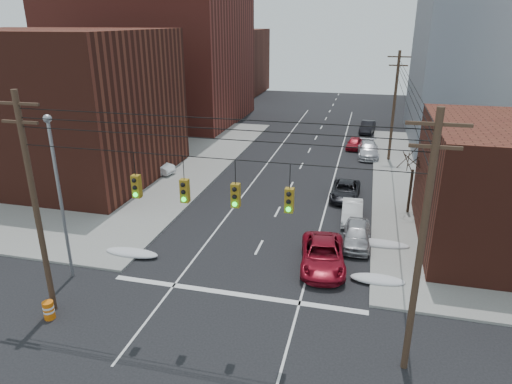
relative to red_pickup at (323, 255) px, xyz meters
The scene contains 27 objects.
ground 11.40m from the red_pickup, 111.78° to the right, with size 160.00×160.00×0.00m, color black.
sidewalk_nw 35.29m from the red_pickup, 152.23° to the left, with size 40.00×40.00×0.15m, color gray.
building_brick_tall 49.00m from the red_pickup, 127.01° to the left, with size 24.00×20.00×30.00m, color maroon.
building_brick_near 29.18m from the red_pickup, 156.43° to the left, with size 20.00×16.00×13.00m, color #4E2017.
building_brick_far 70.47m from the red_pickup, 115.47° to the left, with size 22.00×18.00×12.00m, color #4E2017.
building_glass 63.48m from the red_pickup, 71.59° to the left, with size 20.00×18.00×22.00m, color gray.
utility_pole_left 15.63m from the red_pickup, 149.28° to the right, with size 2.20×0.28×11.00m.
utility_pole_right 10.03m from the red_pickup, 60.48° to the right, with size 2.20×0.28×11.00m.
utility_pole_far 24.35m from the red_pickup, 79.65° to the left, with size 2.20×0.28×11.00m.
traffic_signals 10.75m from the red_pickup, 118.52° to the right, with size 17.00×0.42×2.02m.
street_light 15.23m from the red_pickup, 161.62° to the right, with size 0.44×0.44×9.32m.
bare_tree 10.97m from the red_pickup, 60.39° to the left, with size 2.09×2.20×4.93m.
snow_nw 11.74m from the red_pickup, behind, with size 3.50×1.08×0.42m, color silver.
snow_ne 3.40m from the red_pickup, 18.41° to the right, with size 3.00×1.08×0.42m, color silver.
snow_east_far 4.72m from the red_pickup, 47.25° to the left, with size 4.00×1.08×0.42m, color silver.
red_pickup is the anchor object (origin of this frame).
parked_car_a 3.81m from the red_pickup, 61.15° to the left, with size 1.76×4.37×1.49m, color #AAA9AE.
parked_car_b 7.32m from the red_pickup, 79.35° to the left, with size 1.45×4.17×1.37m, color white.
parked_car_c 11.59m from the red_pickup, 87.13° to the left, with size 2.20×4.78×1.33m, color black.
parked_car_d 24.49m from the red_pickup, 84.89° to the left, with size 2.12×5.21×1.51m, color silver.
parked_car_e 27.43m from the red_pickup, 88.79° to the left, with size 1.50×3.74×1.27m, color maroon.
parked_car_f 35.66m from the red_pickup, 86.99° to the left, with size 1.60×4.59×1.51m, color black.
lot_car_a 21.96m from the red_pickup, 142.34° to the left, with size 1.47×4.20×1.38m, color silver.
lot_car_b 25.39m from the red_pickup, 140.76° to the left, with size 2.52×5.46×1.52m, color #ACACB0.
lot_car_c 23.06m from the red_pickup, 155.89° to the left, with size 2.10×5.17×1.50m, color black.
lot_car_d 29.74m from the red_pickup, 142.31° to the left, with size 1.81×4.50×1.53m, color #A9AAAE.
construction_barrel 14.94m from the red_pickup, 146.32° to the right, with size 0.64×0.64×0.94m.
Camera 1 is at (6.16, -13.46, 13.76)m, focal length 32.00 mm.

